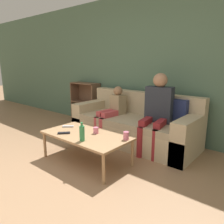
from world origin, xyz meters
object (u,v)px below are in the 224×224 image
person_adult (158,106)px  tv_remote_0 (68,126)px  tv_remote_1 (64,133)px  couch (134,126)px  coffee_table (86,136)px  bookshelf (86,108)px  cup_far (126,136)px  bottle (82,133)px  person_child (112,110)px  cup_near (96,130)px

person_adult → tv_remote_0: person_adult is taller
tv_remote_0 → tv_remote_1: size_ratio=1.00×
couch → coffee_table: couch is taller
tv_remote_0 → tv_remote_1: 0.32m
couch → bookshelf: bookshelf is taller
coffee_table → person_adult: (0.55, 1.00, 0.34)m
person_adult → cup_far: size_ratio=11.51×
bookshelf → tv_remote_0: 1.73m
cup_far → bottle: bearing=-135.7°
person_child → bookshelf: bearing=164.1°
coffee_table → tv_remote_0: tv_remote_0 is taller
cup_far → tv_remote_0: size_ratio=0.66×
person_adult → tv_remote_1: bearing=-133.3°
bookshelf → coffee_table: bookshelf is taller
person_child → tv_remote_0: bearing=-93.4°
couch → coffee_table: size_ratio=1.75×
cup_near → tv_remote_1: 0.45m
bookshelf → person_child: 1.32m
cup_near → bottle: size_ratio=0.36×
bookshelf → cup_near: bookshelf is taller
person_adult → bottle: size_ratio=5.01×
bookshelf → coffee_table: bearing=-43.4°
cup_near → cup_far: (0.47, 0.07, 0.01)m
couch → bottle: bearing=-87.1°
tv_remote_1 → bottle: 0.41m
couch → cup_far: 1.02m
person_child → tv_remote_1: (0.06, -1.12, -0.13)m
cup_far → cup_near: bearing=-171.9°
couch → tv_remote_1: size_ratio=13.81×
coffee_table → couch: bearing=85.5°
coffee_table → person_child: 1.00m
couch → person_adult: (0.47, -0.07, 0.42)m
bookshelf → person_child: person_child is taller
person_adult → person_child: 0.88m
bookshelf → bottle: bookshelf is taller
coffee_table → person_adult: person_adult is taller
couch → bookshelf: (-1.60, 0.36, 0.04)m
tv_remote_1 → person_child: bearing=134.7°
bottle → person_child: bearing=111.8°
cup_near → coffee_table: bearing=-123.8°
couch → cup_near: (-0.01, -0.96, 0.15)m
couch → cup_near: 0.97m
tv_remote_0 → tv_remote_1: bearing=-0.9°
person_adult → tv_remote_1: 1.46m
bookshelf → tv_remote_1: size_ratio=5.78×
bookshelf → cup_far: (2.07, -1.25, 0.12)m
cup_near → tv_remote_0: 0.54m
tv_remote_0 → bottle: (0.61, -0.27, 0.09)m
cup_near → bookshelf: bearing=140.4°
person_child → tv_remote_1: size_ratio=6.01×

